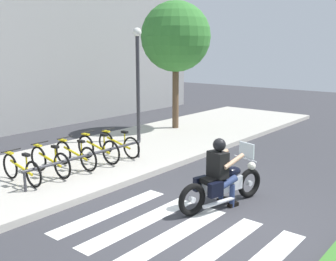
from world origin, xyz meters
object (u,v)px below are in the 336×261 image
at_px(motorcycle, 223,184).
at_px(bicycle_2, 75,155).
at_px(tree_near_rack, 176,37).
at_px(bicycle_0, 21,169).
at_px(bike_rack, 89,156).
at_px(rider, 221,168).
at_px(street_lamp, 138,74).
at_px(bicycle_3, 98,149).
at_px(bicycle_4, 118,144).
at_px(bicycle_1, 50,161).

relative_size(motorcycle, bicycle_2, 1.34).
relative_size(bicycle_2, tree_near_rack, 0.34).
xyz_separation_m(bicycle_0, bike_rack, (1.51, -0.55, 0.07)).
bearing_deg(rider, street_lamp, 60.67).
xyz_separation_m(bicycle_3, bike_rack, (-0.76, -0.55, 0.05)).
bearing_deg(bicycle_4, bicycle_0, 180.00).
bearing_deg(bicycle_0, rider, -63.33).
bearing_deg(tree_near_rack, bike_rack, -162.32).
xyz_separation_m(motorcycle, bicycle_2, (-0.59, 4.06, 0.04)).
relative_size(street_lamp, tree_near_rack, 0.78).
xyz_separation_m(bicycle_2, bicycle_4, (1.51, 0.00, -0.00)).
bearing_deg(bicycle_2, bicycle_3, -0.04).
xyz_separation_m(motorcycle, bike_rack, (-0.59, 3.51, 0.10)).
height_order(rider, bicycle_3, rider).
relative_size(bicycle_1, bike_rack, 0.44).
bearing_deg(bicycle_2, rider, -82.75).
relative_size(bike_rack, street_lamp, 0.95).
bearing_deg(bicycle_0, bicycle_1, -0.05).
relative_size(rider, bicycle_2, 0.87).
bearing_deg(tree_near_rack, rider, -134.60).
relative_size(bicycle_3, bike_rack, 0.46).
distance_m(rider, bicycle_4, 4.17).
bearing_deg(bicycle_2, motorcycle, -81.76).
height_order(bicycle_1, street_lamp, street_lamp).
xyz_separation_m(rider, bike_rack, (-0.51, 3.48, -0.27)).
distance_m(bicycle_0, bicycle_1, 0.76).
bearing_deg(bike_rack, motorcycle, -80.48).
bearing_deg(rider, bicycle_3, 86.55).
xyz_separation_m(bicycle_4, tree_near_rack, (4.24, 1.28, 3.09)).
relative_size(bicycle_0, tree_near_rack, 0.32).
xyz_separation_m(bike_rack, tree_near_rack, (5.76, 1.84, 3.02)).
relative_size(rider, bicycle_0, 0.92).
bearing_deg(street_lamp, tree_near_rack, 9.16).
relative_size(motorcycle, tree_near_rack, 0.45).
xyz_separation_m(rider, bicycle_0, (-2.03, 4.04, -0.34)).
bearing_deg(bicycle_2, tree_near_rack, 12.54).
bearing_deg(tree_near_rack, bicycle_4, -163.20).
bearing_deg(motorcycle, bicycle_2, 98.24).
height_order(bicycle_3, bicycle_4, bicycle_3).
height_order(rider, bicycle_0, rider).
bearing_deg(bicycle_3, bicycle_0, 179.98).
distance_m(bicycle_1, tree_near_rack, 7.32).
relative_size(rider, bike_rack, 0.40).
bearing_deg(rider, bicycle_2, 97.25).
xyz_separation_m(motorcycle, bicycle_0, (-2.10, 4.06, 0.03)).
bearing_deg(bicycle_1, bicycle_2, 0.02).
xyz_separation_m(motorcycle, tree_near_rack, (5.17, 5.34, 3.12)).
xyz_separation_m(bicycle_4, street_lamp, (1.76, 0.88, 1.86)).
bearing_deg(bicycle_4, bike_rack, -159.89).
distance_m(motorcycle, bike_rack, 3.56).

